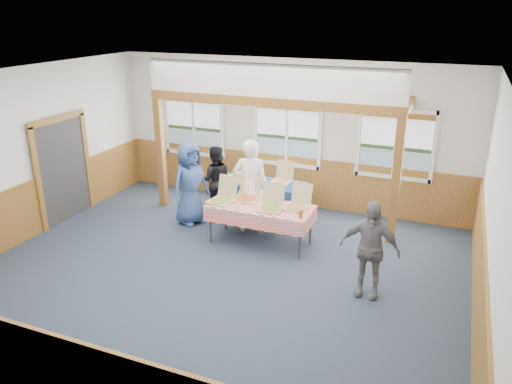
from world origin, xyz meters
TOP-DOWN VIEW (x-y plane):
  - floor at (0.00, 0.00)m, footprint 8.00×8.00m
  - ceiling at (0.00, 0.00)m, footprint 8.00×8.00m
  - wall_back at (0.00, 3.50)m, footprint 8.00×0.00m
  - wall_front at (0.00, -3.50)m, footprint 8.00×0.00m
  - wall_left at (-4.00, 0.00)m, footprint 0.00×8.00m
  - wall_right at (4.00, 0.00)m, footprint 0.00×8.00m
  - wainscot_back at (0.00, 3.48)m, footprint 7.98×0.05m
  - wainscot_front at (0.00, -3.48)m, footprint 7.98×0.05m
  - wainscot_left at (-3.98, 0.00)m, footprint 0.05×6.98m
  - wainscot_right at (3.98, 0.00)m, footprint 0.05×6.98m
  - cased_opening at (-3.96, 0.90)m, footprint 0.06×1.30m
  - window_left at (-2.30, 3.46)m, footprint 1.56×0.10m
  - window_mid at (0.00, 3.46)m, footprint 1.56×0.10m
  - window_right at (2.30, 3.46)m, footprint 1.56×0.10m
  - post_left at (-2.50, 2.30)m, footprint 0.15×0.15m
  - post_right at (2.50, 2.30)m, footprint 0.15×0.15m
  - cross_beam at (0.00, 2.30)m, footprint 5.15×0.18m
  - table_left at (-0.19, 2.54)m, footprint 1.86×1.41m
  - table_right at (0.24, 1.30)m, footprint 2.07×1.29m
  - pizza_box_a at (-0.58, 2.43)m, footprint 0.43×0.51m
  - pizza_box_b at (0.16, 2.70)m, footprint 0.39×0.47m
  - pizza_box_c at (-0.50, 1.20)m, footprint 0.50×0.58m
  - pizza_box_d at (-0.11, 1.49)m, footprint 0.43×0.52m
  - pizza_box_e at (0.49, 1.22)m, footprint 0.47×0.54m
  - pizza_box_f at (0.90, 1.44)m, footprint 0.47×0.54m
  - veggie_tray at (-0.94, 2.54)m, footprint 0.42×0.42m
  - drink_glass at (1.09, 1.05)m, footprint 0.07×0.07m
  - woman_white at (-0.15, 1.75)m, footprint 0.78×0.63m
  - woman_black at (-1.21, 2.35)m, footprint 0.89×0.81m
  - man_blue at (-1.43, 1.66)m, footprint 0.81×0.97m
  - person_grey at (2.42, 0.28)m, footprint 0.92×0.41m

SIDE VIEW (x-z plane):
  - floor at x=0.00m, z-range 0.00..0.00m
  - wainscot_back at x=0.00m, z-range 0.00..1.10m
  - wainscot_front at x=0.00m, z-range 0.00..1.10m
  - wainscot_left at x=-3.98m, z-range 0.00..1.10m
  - wainscot_right at x=3.98m, z-range 0.00..1.10m
  - table_left at x=-0.19m, z-range 0.32..1.07m
  - table_right at x=0.24m, z-range 0.32..1.08m
  - woman_black at x=-1.21m, z-range 0.00..1.48m
  - person_grey at x=2.42m, z-range 0.00..1.55m
  - veggie_tray at x=-0.94m, z-range 0.74..0.84m
  - pizza_box_a at x=-0.58m, z-range 0.62..1.03m
  - pizza_box_b at x=0.16m, z-range 0.62..1.03m
  - pizza_box_f at x=0.90m, z-range 0.61..1.04m
  - pizza_box_e at x=0.49m, z-range 0.61..1.04m
  - pizza_box_d at x=-0.11m, z-range 0.60..1.05m
  - pizza_box_c at x=-0.50m, z-range 0.60..1.05m
  - drink_glass at x=1.09m, z-range 0.76..0.91m
  - man_blue at x=-1.43m, z-range 0.00..1.69m
  - woman_white at x=-0.15m, z-range 0.00..1.87m
  - cased_opening at x=-3.96m, z-range 0.00..2.10m
  - post_left at x=-2.50m, z-range 0.00..2.40m
  - post_right at x=2.50m, z-range 0.00..2.40m
  - wall_back at x=0.00m, z-range -2.40..5.60m
  - wall_front at x=0.00m, z-range -2.40..5.60m
  - wall_left at x=-4.00m, z-range -2.40..5.60m
  - wall_right at x=4.00m, z-range -2.40..5.60m
  - window_left at x=-2.30m, z-range 0.95..2.41m
  - window_mid at x=0.00m, z-range 0.95..2.41m
  - window_right at x=2.30m, z-range 0.95..2.41m
  - cross_beam at x=0.00m, z-range 2.40..2.58m
  - ceiling at x=0.00m, z-range 3.20..3.20m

